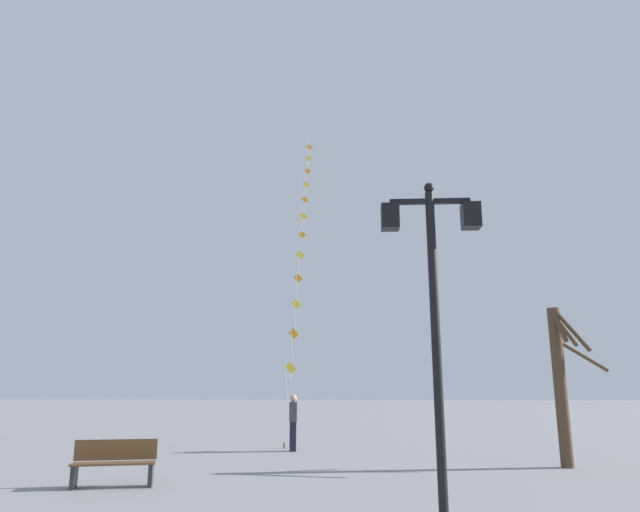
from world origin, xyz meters
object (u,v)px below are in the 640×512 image
object	(u,v)px
twin_lantern_lamp_post	(433,280)
kite_train	(302,236)
kite_flyer	(293,421)
bare_tree	(561,379)
park_bench	(114,463)

from	to	relation	value
twin_lantern_lamp_post	kite_train	world-z (taller)	kite_train
kite_train	kite_flyer	distance (m)	13.02
kite_flyer	bare_tree	xyz separation A→B (m)	(7.16, -3.40, 1.23)
kite_train	bare_tree	distance (m)	16.96
park_bench	bare_tree	bearing A→B (deg)	4.17
kite_train	park_bench	world-z (taller)	kite_train
kite_train	kite_flyer	bearing A→B (deg)	-86.25
kite_flyer	bare_tree	size ratio (longest dim) A/B	0.43
bare_tree	twin_lantern_lamp_post	bearing A→B (deg)	-122.14
twin_lantern_lamp_post	kite_train	distance (m)	20.78
kite_train	twin_lantern_lamp_post	bearing A→B (deg)	-79.07
twin_lantern_lamp_post	park_bench	world-z (taller)	twin_lantern_lamp_post
twin_lantern_lamp_post	park_bench	distance (m)	7.39
twin_lantern_lamp_post	park_bench	bearing A→B (deg)	153.23
twin_lantern_lamp_post	kite_flyer	xyz separation A→B (m)	(-3.13, 9.81, -2.62)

